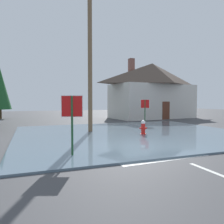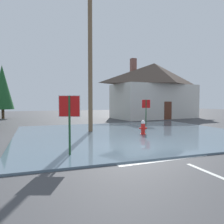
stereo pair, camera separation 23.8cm
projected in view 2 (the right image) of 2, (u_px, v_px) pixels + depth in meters
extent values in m
cube|color=#424244|center=(140.00, 149.00, 9.58)|extent=(80.00, 80.00, 0.10)
cube|color=slate|center=(133.00, 133.00, 13.76)|extent=(13.91, 11.91, 0.08)
cube|color=silver|center=(165.00, 160.00, 7.63)|extent=(3.62, 0.49, 0.01)
cylinder|color=#1E4C28|center=(70.00, 127.00, 8.00)|extent=(0.08, 0.08, 2.24)
cube|color=white|center=(69.00, 106.00, 7.96)|extent=(0.75, 0.29, 0.79)
cube|color=red|center=(69.00, 106.00, 7.96)|extent=(0.71, 0.28, 0.75)
cylinder|color=red|center=(143.00, 135.00, 13.06)|extent=(0.33, 0.33, 0.11)
cylinder|color=red|center=(143.00, 129.00, 13.04)|extent=(0.24, 0.24, 0.60)
sphere|color=white|center=(143.00, 122.00, 13.02)|extent=(0.26, 0.26, 0.26)
cylinder|color=red|center=(140.00, 128.00, 12.98)|extent=(0.11, 0.10, 0.10)
cylinder|color=red|center=(146.00, 128.00, 13.10)|extent=(0.11, 0.10, 0.10)
cylinder|color=red|center=(144.00, 129.00, 12.87)|extent=(0.12, 0.11, 0.12)
cylinder|color=brown|center=(90.00, 56.00, 14.07)|extent=(0.28, 0.28, 9.91)
cylinder|color=#1E4C28|center=(146.00, 113.00, 18.36)|extent=(0.08, 0.08, 2.17)
cube|color=white|center=(146.00, 104.00, 18.32)|extent=(0.70, 0.26, 0.73)
cube|color=red|center=(146.00, 104.00, 18.32)|extent=(0.66, 0.26, 0.69)
cube|color=beige|center=(154.00, 101.00, 26.63)|extent=(10.13, 6.10, 4.01)
pyramid|color=brown|center=(154.00, 74.00, 26.46)|extent=(10.95, 6.59, 2.61)
cube|color=brown|center=(133.00, 68.00, 26.21)|extent=(0.66, 0.66, 2.35)
cube|color=#592D1E|center=(168.00, 111.00, 24.37)|extent=(1.00, 0.17, 2.00)
cylinder|color=#4C3823|center=(3.00, 114.00, 25.36)|extent=(0.31, 0.31, 1.12)
cone|color=#1E5128|center=(2.00, 87.00, 25.21)|extent=(2.48, 2.48, 5.08)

